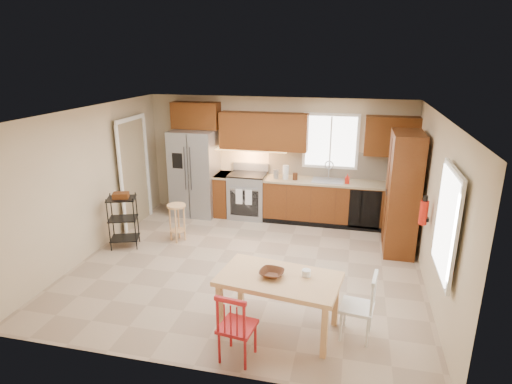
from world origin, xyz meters
The scene contains 33 objects.
floor centered at (0.00, 0.00, 0.00)m, with size 5.50×5.50×0.00m, color tan.
ceiling centered at (0.00, 0.00, 2.50)m, with size 5.50×5.00×0.02m, color silver.
wall_back centered at (0.00, 2.50, 1.25)m, with size 5.50×0.02×2.50m, color #CCB793.
wall_front centered at (0.00, -2.50, 1.25)m, with size 5.50×0.02×2.50m, color #CCB793.
wall_left centered at (-2.75, 0.00, 1.25)m, with size 0.02×5.00×2.50m, color #CCB793.
wall_right centered at (2.75, 0.00, 1.25)m, with size 0.02×5.00×2.50m, color #CCB793.
refrigerator centered at (-1.70, 2.12, 0.91)m, with size 0.92×0.75×1.82m, color gray.
range_stove centered at (-0.55, 2.19, 0.46)m, with size 0.76×0.63×0.92m, color gray.
base_cabinet_narrow centered at (-1.10, 2.20, 0.45)m, with size 0.30×0.60×0.90m, color #613011.
base_cabinet_run centered at (1.29, 2.20, 0.45)m, with size 2.92×0.60×0.90m, color #613011.
dishwasher centered at (1.85, 1.91, 0.45)m, with size 0.60×0.02×0.78m, color black.
backsplash centered at (1.29, 2.48, 1.18)m, with size 2.92×0.03×0.55m, color beige.
upper_over_fridge centered at (-1.70, 2.33, 2.10)m, with size 1.00×0.35×0.55m, color #603110.
upper_left_block centered at (-0.25, 2.33, 1.83)m, with size 1.80×0.35×0.75m, color #603110.
upper_right_block centered at (2.25, 2.33, 1.83)m, with size 1.00×0.35×0.75m, color #603110.
window_back centered at (1.10, 2.48, 1.65)m, with size 1.12×0.04×1.12m, color white.
sink centered at (1.10, 2.20, 0.86)m, with size 0.62×0.46×0.16m, color gray.
undercab_glow centered at (-0.55, 2.30, 1.43)m, with size 1.60×0.30×0.01m, color #FFBF66.
soap_bottle centered at (1.48, 2.10, 1.00)m, with size 0.09×0.09×0.19m, color red.
paper_towel centered at (0.25, 2.15, 1.04)m, with size 0.12×0.12×0.28m, color white.
canister_steel centered at (0.05, 2.15, 0.99)m, with size 0.11×0.11×0.18m, color gray.
canister_wood centered at (0.45, 2.12, 0.97)m, with size 0.10×0.10×0.14m, color #472313.
pantry centered at (2.43, 1.20, 1.05)m, with size 0.50×0.95×2.10m, color #613011.
fire_extinguisher centered at (2.63, 0.15, 1.10)m, with size 0.12×0.12×0.36m, color red.
window_right centered at (2.68, -1.15, 1.45)m, with size 0.04×1.02×1.32m, color white.
doorway centered at (-2.67, 1.30, 1.05)m, with size 0.04×0.95×2.10m, color #8C7A59.
dining_table centered at (0.79, -1.55, 0.36)m, with size 1.46×0.82×0.71m, color #E0AD70, non-canonical shape.
chair_red centered at (0.44, -2.20, 0.43)m, with size 0.40×0.40×0.86m, color #B21B1E, non-canonical shape.
chair_white centered at (1.74, -1.50, 0.43)m, with size 0.40×0.40×0.86m, color white, non-canonical shape.
table_bowl centered at (0.70, -1.55, 0.72)m, with size 0.30×0.30×0.07m, color #472313.
table_jar centered at (1.11, -1.46, 0.75)m, with size 0.10×0.10×0.12m, color white.
bar_stool centered at (-1.52, 0.68, 0.35)m, with size 0.34×0.34×0.70m, color #E0AD70, non-canonical shape.
utility_cart centered at (-2.34, 0.22, 0.48)m, with size 0.48×0.37×0.96m, color black, non-canonical shape.
Camera 1 is at (1.57, -6.13, 3.31)m, focal length 30.00 mm.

